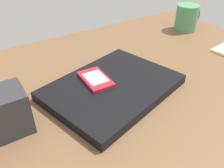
# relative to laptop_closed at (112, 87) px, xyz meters

# --- Properties ---
(desk_surface) EXTENTS (1.20, 0.80, 0.03)m
(desk_surface) POSITION_rel_laptop_closed_xyz_m (0.01, -0.00, -0.03)
(desk_surface) COLOR brown
(desk_surface) RESTS_ON ground
(laptop_closed) EXTENTS (0.36, 0.30, 0.02)m
(laptop_closed) POSITION_rel_laptop_closed_xyz_m (0.00, 0.00, 0.00)
(laptop_closed) COLOR black
(laptop_closed) RESTS_ON desk_surface
(cell_phone_on_laptop) EXTENTS (0.06, 0.10, 0.01)m
(cell_phone_on_laptop) POSITION_rel_laptop_closed_xyz_m (-0.03, 0.03, 0.02)
(cell_phone_on_laptop) COLOR red
(cell_phone_on_laptop) RESTS_ON laptop_closed
(coffee_mug) EXTENTS (0.12, 0.08, 0.10)m
(coffee_mug) POSITION_rel_laptop_closed_xyz_m (0.47, 0.19, 0.04)
(coffee_mug) COLOR #4C9360
(coffee_mug) RESTS_ON desk_surface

